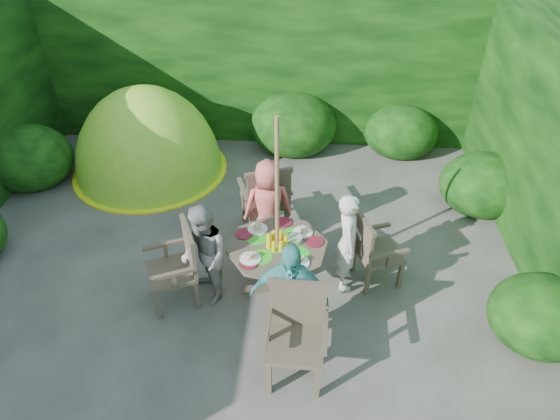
# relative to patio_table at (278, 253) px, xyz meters

# --- Properties ---
(ground) EXTENTS (60.00, 60.00, 0.00)m
(ground) POSITION_rel_patio_table_xyz_m (-0.60, 0.09, -0.55)
(ground) COLOR #42403B
(ground) RESTS_ON ground
(hedge_enclosure) EXTENTS (9.00, 9.00, 2.50)m
(hedge_enclosure) POSITION_rel_patio_table_xyz_m (-0.60, 1.43, 0.70)
(hedge_enclosure) COLOR black
(hedge_enclosure) RESTS_ON ground
(patio_table) EXTENTS (1.35, 1.35, 0.79)m
(patio_table) POSITION_rel_patio_table_xyz_m (0.00, 0.00, 0.00)
(patio_table) COLOR #3F3429
(patio_table) RESTS_ON ground
(parasol_pole) EXTENTS (0.05, 0.05, 2.20)m
(parasol_pole) POSITION_rel_patio_table_xyz_m (-0.00, -0.00, 0.55)
(parasol_pole) COLOR brown
(parasol_pole) RESTS_ON ground
(garden_chair_right) EXTENTS (0.62, 0.66, 0.89)m
(garden_chair_right) POSITION_rel_patio_table_xyz_m (1.07, 0.23, -0.08)
(garden_chair_right) COLOR #3F3429
(garden_chair_right) RESTS_ON ground
(garden_chair_left) EXTENTS (0.68, 0.71, 0.93)m
(garden_chair_left) POSITION_rel_patio_table_xyz_m (-1.08, -0.22, -0.06)
(garden_chair_left) COLOR #3F3429
(garden_chair_left) RESTS_ON ground
(garden_chair_back) EXTENTS (0.75, 0.71, 1.01)m
(garden_chair_back) POSITION_rel_patio_table_xyz_m (-0.23, 1.07, -0.01)
(garden_chair_back) COLOR #3F3429
(garden_chair_back) RESTS_ON ground
(garden_chair_front) EXTENTS (0.60, 0.54, 0.97)m
(garden_chair_front) POSITION_rel_patio_table_xyz_m (0.26, -1.07, -0.04)
(garden_chair_front) COLOR #3F3429
(garden_chair_front) RESTS_ON ground
(child_right) EXTENTS (0.30, 0.45, 1.23)m
(child_right) POSITION_rel_patio_table_xyz_m (0.78, 0.17, 0.06)
(child_right) COLOR silver
(child_right) RESTS_ON ground
(child_left) EXTENTS (0.70, 0.75, 1.22)m
(child_left) POSITION_rel_patio_table_xyz_m (-0.78, -0.18, 0.06)
(child_left) COLOR gray
(child_left) RESTS_ON ground
(child_back) EXTENTS (0.68, 0.53, 1.24)m
(child_back) POSITION_rel_patio_table_xyz_m (-0.18, 0.78, 0.07)
(child_back) COLOR #D75B59
(child_back) RESTS_ON ground
(child_front) EXTENTS (0.80, 0.39, 1.32)m
(child_front) POSITION_rel_patio_table_xyz_m (0.17, -0.78, 0.11)
(child_front) COLOR teal
(child_front) RESTS_ON ground
(dome_tent) EXTENTS (2.74, 2.74, 2.75)m
(dome_tent) POSITION_rel_patio_table_xyz_m (-2.23, 2.48, -0.55)
(dome_tent) COLOR #8DD128
(dome_tent) RESTS_ON ground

